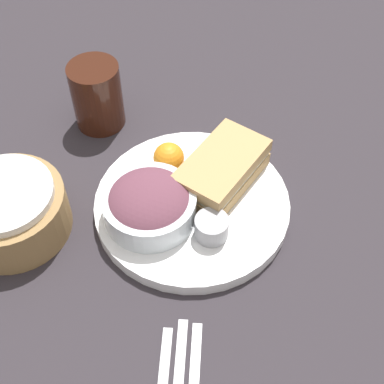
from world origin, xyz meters
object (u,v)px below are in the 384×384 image
at_px(sandwich, 222,169).
at_px(drink_glass, 97,96).
at_px(salad_bowl, 149,204).
at_px(bread_basket, 9,210).
at_px(plate, 192,205).
at_px(dressing_cup, 212,227).

distance_m(sandwich, drink_glass, 0.25).
relative_size(salad_bowl, bread_basket, 0.81).
xyz_separation_m(plate, bread_basket, (-0.14, 0.21, 0.03)).
bearing_deg(bread_basket, plate, -55.98).
distance_m(sandwich, bread_basket, 0.30).
relative_size(drink_glass, bread_basket, 0.69).
xyz_separation_m(salad_bowl, dressing_cup, (0.01, -0.09, -0.01)).
bearing_deg(sandwich, plate, 158.71).
height_order(sandwich, bread_basket, bread_basket).
bearing_deg(plate, bread_basket, 124.02).
bearing_deg(bread_basket, salad_bowl, -61.49).
relative_size(plate, bread_basket, 1.76).
height_order(plate, salad_bowl, salad_bowl).
xyz_separation_m(plate, sandwich, (0.05, -0.02, 0.03)).
distance_m(salad_bowl, dressing_cup, 0.09).
height_order(plate, dressing_cup, dressing_cup).
xyz_separation_m(drink_glass, bread_basket, (-0.24, -0.01, -0.02)).
relative_size(salad_bowl, dressing_cup, 2.80).
relative_size(sandwich, salad_bowl, 1.18).
height_order(sandwich, drink_glass, drink_glass).
relative_size(plate, salad_bowl, 2.17).
distance_m(dressing_cup, bread_basket, 0.28).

